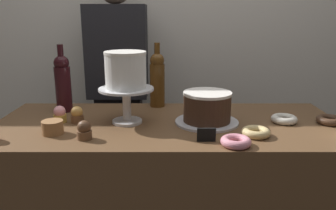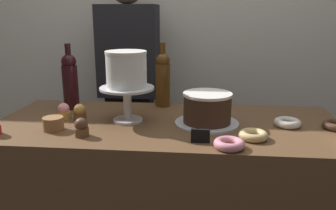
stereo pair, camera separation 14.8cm
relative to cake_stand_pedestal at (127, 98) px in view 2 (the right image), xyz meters
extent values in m
cube|color=silver|center=(0.18, 0.91, 0.31)|extent=(6.00, 0.05, 2.60)
cylinder|color=silver|center=(0.00, 0.00, -0.10)|extent=(0.13, 0.13, 0.01)
cylinder|color=silver|center=(0.00, 0.00, -0.03)|extent=(0.04, 0.04, 0.13)
cylinder|color=silver|center=(0.00, 0.00, 0.04)|extent=(0.24, 0.24, 0.01)
cylinder|color=white|center=(0.00, 0.00, 0.12)|extent=(0.17, 0.17, 0.14)
cylinder|color=white|center=(0.00, 0.00, 0.20)|extent=(0.18, 0.18, 0.01)
cylinder|color=silver|center=(0.35, -0.01, -0.10)|extent=(0.28, 0.28, 0.01)
cylinder|color=#3D2619|center=(0.35, -0.01, -0.04)|extent=(0.21, 0.21, 0.12)
cylinder|color=white|center=(0.35, -0.01, 0.03)|extent=(0.21, 0.21, 0.01)
cylinder|color=black|center=(-0.33, 0.18, 0.00)|extent=(0.08, 0.08, 0.22)
sphere|color=black|center=(-0.33, 0.18, 0.13)|extent=(0.07, 0.07, 0.07)
cylinder|color=black|center=(-0.33, 0.18, 0.18)|extent=(0.03, 0.03, 0.08)
cylinder|color=#5B3814|center=(0.13, 0.28, 0.00)|extent=(0.08, 0.08, 0.22)
sphere|color=#5B3814|center=(0.13, 0.28, 0.13)|extent=(0.07, 0.07, 0.07)
cylinder|color=#5B3814|center=(0.13, 0.28, 0.18)|extent=(0.03, 0.03, 0.08)
cylinder|color=brown|center=(-0.14, -0.20, -0.09)|extent=(0.06, 0.06, 0.03)
sphere|color=brown|center=(-0.14, -0.20, -0.06)|extent=(0.05, 0.05, 0.05)
cylinder|color=gold|center=(-0.30, 0.01, -0.09)|extent=(0.06, 0.06, 0.03)
sphere|color=pink|center=(-0.30, 0.01, -0.06)|extent=(0.05, 0.05, 0.05)
cylinder|color=brown|center=(-0.22, 0.00, -0.09)|extent=(0.06, 0.06, 0.03)
sphere|color=#CC9347|center=(-0.22, 0.00, -0.06)|extent=(0.05, 0.05, 0.05)
torus|color=#E0C17F|center=(0.52, -0.17, -0.09)|extent=(0.11, 0.11, 0.03)
torus|color=pink|center=(0.43, -0.27, -0.09)|extent=(0.11, 0.11, 0.03)
torus|color=silver|center=(0.69, 0.00, -0.09)|extent=(0.11, 0.11, 0.03)
torus|color=#472D1E|center=(0.88, -0.01, -0.09)|extent=(0.11, 0.11, 0.03)
cylinder|color=olive|center=(-0.28, -0.15, -0.10)|extent=(0.08, 0.08, 0.01)
cylinder|color=olive|center=(-0.28, -0.15, -0.09)|extent=(0.08, 0.08, 0.01)
cylinder|color=olive|center=(-0.28, -0.15, -0.08)|extent=(0.08, 0.08, 0.01)
cylinder|color=olive|center=(-0.28, -0.15, -0.07)|extent=(0.08, 0.08, 0.01)
cylinder|color=olive|center=(-0.28, -0.15, -0.06)|extent=(0.08, 0.08, 0.01)
cube|color=black|center=(0.32, -0.23, -0.08)|extent=(0.07, 0.01, 0.05)
cube|color=black|center=(-0.13, 0.65, -0.57)|extent=(0.28, 0.18, 0.85)
cube|color=#232328|center=(-0.13, 0.65, 0.13)|extent=(0.36, 0.22, 0.55)
camera|label=1|loc=(0.17, -1.43, 0.36)|focal=36.46mm
camera|label=2|loc=(0.32, -1.42, 0.36)|focal=36.46mm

